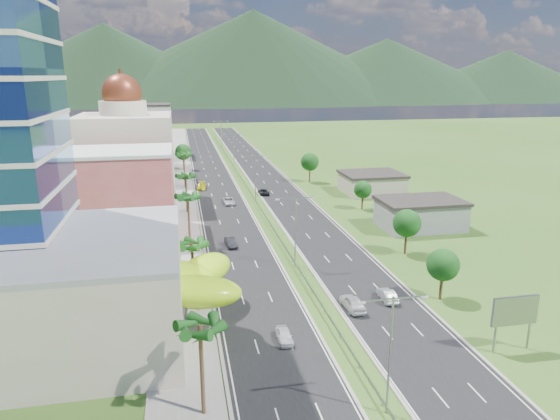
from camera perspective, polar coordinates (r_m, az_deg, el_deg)
ground at (r=67.93m, az=3.65°, el=-9.50°), size 500.00×500.00×0.00m
road_left at (r=152.46m, az=-7.89°, el=4.32°), size 11.00×260.00×0.04m
road_right at (r=154.06m, az=-2.30°, el=4.56°), size 11.00×260.00×0.04m
sidewalk_left at (r=152.20m, az=-11.46°, el=4.16°), size 7.00×260.00×0.12m
median_guardrail at (r=135.41m, az=-4.22°, el=3.32°), size 0.10×216.06×0.76m
streetlight_median_a at (r=43.88m, az=12.52°, el=-14.66°), size 6.04×0.25×11.00m
streetlight_median_b at (r=74.63m, az=1.76°, el=-1.64°), size 6.04×0.25×11.00m
streetlight_median_c at (r=112.84m, az=-2.85°, el=4.12°), size 6.04×0.25×11.00m
streetlight_median_d at (r=156.90m, az=-5.34°, el=7.19°), size 6.04×0.25×11.00m
streetlight_median_e at (r=201.38m, az=-6.75°, el=8.91°), size 6.04×0.25×11.00m
mall_podium at (r=60.27m, az=-25.78°, el=-8.68°), size 30.00×24.00×11.00m
lime_canopy at (r=60.35m, az=-14.09°, el=-8.05°), size 18.00×15.00×7.40m
pink_shophouse at (r=94.60m, az=-18.18°, el=1.68°), size 20.00×15.00×15.00m
domed_building at (r=116.38m, az=-17.11°, el=6.11°), size 20.00×20.00×28.70m
midrise_grey at (r=141.42m, az=-15.68°, el=6.34°), size 16.00×15.00×16.00m
midrise_beige at (r=163.36m, az=-15.14°, el=6.96°), size 16.00×15.00×13.00m
midrise_white at (r=185.86m, az=-14.79°, el=8.70°), size 16.00×15.00×18.00m
billboard at (r=58.39m, az=25.25°, el=-10.54°), size 5.20×0.35×6.20m
shed_near at (r=98.90m, az=15.71°, el=-0.55°), size 15.00×10.00×5.00m
shed_far at (r=126.30m, az=10.42°, el=2.97°), size 14.00×12.00×4.40m
palm_tree_a at (r=42.69m, az=-9.12°, el=-13.42°), size 3.60×3.60×9.10m
palm_tree_b at (r=65.12m, az=-10.04°, el=-4.13°), size 3.60×3.60×8.10m
palm_tree_c at (r=83.92m, az=-10.49°, el=1.25°), size 3.60×3.60×9.60m
palm_tree_d at (r=106.60m, az=-10.73°, el=3.66°), size 3.60×3.60×8.60m
palm_tree_e at (r=131.09m, az=-10.95°, el=6.11°), size 3.60×3.60×9.40m
leafy_tree_lfar at (r=156.21m, az=-11.03°, el=6.51°), size 4.90×4.90×8.05m
leafy_tree_ra at (r=67.65m, az=18.14°, el=-5.99°), size 4.20×4.20×6.90m
leafy_tree_rb at (r=83.09m, az=14.31°, el=-1.49°), size 4.55×4.55×7.47m
leafy_tree_rc at (r=109.33m, az=9.45°, el=2.30°), size 3.85×3.85×6.33m
leafy_tree_rd at (r=135.94m, az=3.43°, el=5.50°), size 4.90×4.90×8.05m
mountain_ridge at (r=516.02m, az=-2.93°, el=11.99°), size 860.00×140.00×90.00m
car_white_near_left at (r=56.37m, az=0.51°, el=-14.16°), size 1.64×3.93×1.33m
car_dark_left at (r=85.51m, az=-5.68°, el=-3.72°), size 1.94×4.49×1.44m
car_silver_mid_left at (r=113.52m, az=-5.86°, el=1.03°), size 2.60×5.23×1.42m
car_yellow_far_left at (r=129.79m, az=-8.95°, el=2.74°), size 2.68×5.54×1.55m
car_white_near_right at (r=63.85m, az=8.29°, el=-10.43°), size 2.33×5.19×1.73m
car_silver_right at (r=67.02m, az=12.15°, el=-9.47°), size 1.76×4.48×1.45m
car_dark_far_right at (r=122.42m, az=-1.91°, el=2.12°), size 2.26×4.88×1.35m
motorcycle at (r=67.77m, az=-5.67°, el=-8.98°), size 0.82×2.05×1.28m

